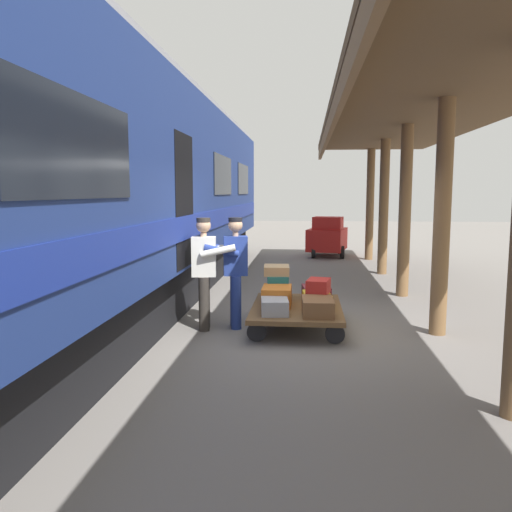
{
  "coord_description": "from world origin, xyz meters",
  "views": [
    {
      "loc": [
        0.08,
        7.64,
        2.08
      ],
      "look_at": [
        0.81,
        0.16,
        1.15
      ],
      "focal_mm": 36.14,
      "sensor_mm": 36.0,
      "label": 1
    }
  ],
  "objects_px": {
    "suitcase_burgundy_valise": "(316,293)",
    "baggage_tug": "(327,237)",
    "suitcase_brown_leather": "(318,307)",
    "suitcase_red_plastic": "(318,286)",
    "suitcase_gray_aluminum": "(275,306)",
    "suitcase_olive_duffel": "(279,293)",
    "suitcase_orange_carryall": "(277,296)",
    "porter_by_door": "(205,269)",
    "suitcase_teal_softside": "(278,281)",
    "suitcase_tan_vintage": "(277,270)",
    "train_car": "(88,194)",
    "luggage_cart": "(297,309)",
    "suitcase_yellow_case": "(317,300)",
    "porter_in_overalls": "(234,268)"
  },
  "relations": [
    {
      "from": "suitcase_burgundy_valise",
      "to": "baggage_tug",
      "type": "height_order",
      "value": "baggage_tug"
    },
    {
      "from": "suitcase_brown_leather",
      "to": "suitcase_red_plastic",
      "type": "bearing_deg",
      "value": -92.23
    },
    {
      "from": "suitcase_gray_aluminum",
      "to": "suitcase_olive_duffel",
      "type": "bearing_deg",
      "value": -90.0
    },
    {
      "from": "baggage_tug",
      "to": "suitcase_brown_leather",
      "type": "bearing_deg",
      "value": 86.94
    },
    {
      "from": "suitcase_orange_carryall",
      "to": "porter_by_door",
      "type": "height_order",
      "value": "porter_by_door"
    },
    {
      "from": "suitcase_teal_softside",
      "to": "suitcase_gray_aluminum",
      "type": "bearing_deg",
      "value": 90.84
    },
    {
      "from": "suitcase_gray_aluminum",
      "to": "suitcase_tan_vintage",
      "type": "bearing_deg",
      "value": -88.16
    },
    {
      "from": "suitcase_brown_leather",
      "to": "baggage_tug",
      "type": "bearing_deg",
      "value": -93.06
    },
    {
      "from": "train_car",
      "to": "luggage_cart",
      "type": "distance_m",
      "value": 3.65
    },
    {
      "from": "suitcase_yellow_case",
      "to": "suitcase_olive_duffel",
      "type": "bearing_deg",
      "value": -41.36
    },
    {
      "from": "porter_in_overalls",
      "to": "suitcase_red_plastic",
      "type": "bearing_deg",
      "value": -177.93
    },
    {
      "from": "train_car",
      "to": "baggage_tug",
      "type": "height_order",
      "value": "train_car"
    },
    {
      "from": "train_car",
      "to": "baggage_tug",
      "type": "bearing_deg",
      "value": -113.55
    },
    {
      "from": "suitcase_tan_vintage",
      "to": "porter_in_overalls",
      "type": "bearing_deg",
      "value": 42.36
    },
    {
      "from": "suitcase_gray_aluminum",
      "to": "suitcase_yellow_case",
      "type": "relative_size",
      "value": 0.86
    },
    {
      "from": "luggage_cart",
      "to": "suitcase_olive_duffel",
      "type": "height_order",
      "value": "suitcase_olive_duffel"
    },
    {
      "from": "train_car",
      "to": "porter_in_overalls",
      "type": "bearing_deg",
      "value": -177.84
    },
    {
      "from": "suitcase_yellow_case",
      "to": "suitcase_tan_vintage",
      "type": "bearing_deg",
      "value": -38.22
    },
    {
      "from": "suitcase_burgundy_valise",
      "to": "suitcase_olive_duffel",
      "type": "height_order",
      "value": "suitcase_burgundy_valise"
    },
    {
      "from": "suitcase_yellow_case",
      "to": "suitcase_brown_leather",
      "type": "bearing_deg",
      "value": 90.0
    },
    {
      "from": "train_car",
      "to": "porter_by_door",
      "type": "relative_size",
      "value": 12.08
    },
    {
      "from": "suitcase_tan_vintage",
      "to": "porter_by_door",
      "type": "height_order",
      "value": "porter_by_door"
    },
    {
      "from": "suitcase_teal_softside",
      "to": "suitcase_red_plastic",
      "type": "bearing_deg",
      "value": 141.49
    },
    {
      "from": "suitcase_burgundy_valise",
      "to": "porter_in_overalls",
      "type": "xyz_separation_m",
      "value": [
        1.27,
        0.59,
        0.47
      ]
    },
    {
      "from": "suitcase_gray_aluminum",
      "to": "porter_by_door",
      "type": "xyz_separation_m",
      "value": [
        1.07,
        -0.34,
        0.47
      ]
    },
    {
      "from": "porter_by_door",
      "to": "suitcase_teal_softside",
      "type": "bearing_deg",
      "value": -146.21
    },
    {
      "from": "luggage_cart",
      "to": "suitcase_tan_vintage",
      "type": "height_order",
      "value": "suitcase_tan_vintage"
    },
    {
      "from": "porter_by_door",
      "to": "suitcase_orange_carryall",
      "type": "bearing_deg",
      "value": -169.47
    },
    {
      "from": "suitcase_burgundy_valise",
      "to": "suitcase_brown_leather",
      "type": "height_order",
      "value": "suitcase_brown_leather"
    },
    {
      "from": "suitcase_burgundy_valise",
      "to": "suitcase_orange_carryall",
      "type": "height_order",
      "value": "suitcase_orange_carryall"
    },
    {
      "from": "train_car",
      "to": "suitcase_orange_carryall",
      "type": "height_order",
      "value": "train_car"
    },
    {
      "from": "suitcase_red_plastic",
      "to": "baggage_tug",
      "type": "bearing_deg",
      "value": -93.11
    },
    {
      "from": "suitcase_brown_leather",
      "to": "luggage_cart",
      "type": "bearing_deg",
      "value": -60.41
    },
    {
      "from": "suitcase_teal_softside",
      "to": "suitcase_yellow_case",
      "type": "bearing_deg",
      "value": 141.03
    },
    {
      "from": "suitcase_red_plastic",
      "to": "porter_in_overalls",
      "type": "relative_size",
      "value": 0.27
    },
    {
      "from": "suitcase_burgundy_valise",
      "to": "suitcase_brown_leather",
      "type": "bearing_deg",
      "value": 90.0
    },
    {
      "from": "luggage_cart",
      "to": "suitcase_brown_leather",
      "type": "xyz_separation_m",
      "value": [
        -0.31,
        0.54,
        0.17
      ]
    },
    {
      "from": "suitcase_burgundy_valise",
      "to": "suitcase_orange_carryall",
      "type": "distance_m",
      "value": 0.82
    },
    {
      "from": "suitcase_olive_duffel",
      "to": "suitcase_brown_leather",
      "type": "height_order",
      "value": "suitcase_brown_leather"
    },
    {
      "from": "suitcase_olive_duffel",
      "to": "porter_by_door",
      "type": "height_order",
      "value": "porter_by_door"
    },
    {
      "from": "suitcase_burgundy_valise",
      "to": "suitcase_tan_vintage",
      "type": "relative_size",
      "value": 1.0
    },
    {
      "from": "suitcase_orange_carryall",
      "to": "suitcase_gray_aluminum",
      "type": "bearing_deg",
      "value": 90.0
    },
    {
      "from": "suitcase_gray_aluminum",
      "to": "porter_in_overalls",
      "type": "bearing_deg",
      "value": -36.64
    },
    {
      "from": "suitcase_orange_carryall",
      "to": "suitcase_tan_vintage",
      "type": "xyz_separation_m",
      "value": [
        0.03,
        -0.51,
        0.33
      ]
    },
    {
      "from": "train_car",
      "to": "luggage_cart",
      "type": "bearing_deg",
      "value": -177.51
    },
    {
      "from": "luggage_cart",
      "to": "suitcase_tan_vintage",
      "type": "xyz_separation_m",
      "value": [
        0.34,
        -0.51,
        0.52
      ]
    },
    {
      "from": "suitcase_burgundy_valise",
      "to": "luggage_cart",
      "type": "bearing_deg",
      "value": 60.41
    },
    {
      "from": "suitcase_burgundy_valise",
      "to": "porter_in_overalls",
      "type": "bearing_deg",
      "value": 25.16
    },
    {
      "from": "suitcase_orange_carryall",
      "to": "suitcase_yellow_case",
      "type": "distance_m",
      "value": 0.61
    },
    {
      "from": "porter_in_overalls",
      "to": "suitcase_gray_aluminum",
      "type": "bearing_deg",
      "value": 143.36
    }
  ]
}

